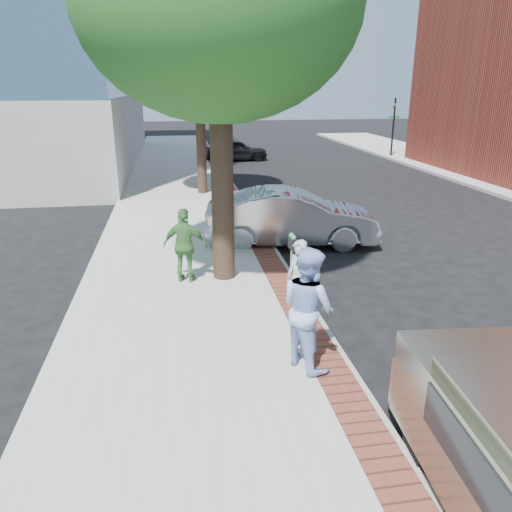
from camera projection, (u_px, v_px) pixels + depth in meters
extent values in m
plane|color=black|center=(262.00, 314.00, 10.51)|extent=(120.00, 120.00, 0.00)
cube|color=#9E9991|center=(182.00, 218.00, 17.72)|extent=(5.00, 60.00, 0.15)
cube|color=brown|center=(243.00, 214.00, 18.03)|extent=(0.60, 60.00, 0.01)
cube|color=gray|center=(252.00, 215.00, 18.11)|extent=(0.10, 60.00, 0.15)
cylinder|color=black|center=(215.00, 131.00, 30.56)|extent=(0.12, 0.12, 3.80)
imported|color=black|center=(214.00, 112.00, 30.20)|extent=(0.18, 0.15, 0.90)
cube|color=#1E7238|center=(214.00, 119.00, 30.33)|extent=(0.70, 0.03, 0.18)
cylinder|color=black|center=(393.00, 128.00, 32.34)|extent=(0.12, 0.12, 3.80)
imported|color=black|center=(395.00, 111.00, 31.98)|extent=(0.18, 0.15, 0.90)
cube|color=#1E7238|center=(394.00, 117.00, 32.11)|extent=(0.70, 0.03, 0.18)
cylinder|color=black|center=(222.00, 187.00, 11.43)|extent=(0.52, 0.52, 4.40)
ellipsoid|color=#164E1A|center=(218.00, 0.00, 10.18)|extent=(6.00, 6.00, 4.92)
cylinder|color=black|center=(201.00, 147.00, 20.96)|extent=(0.40, 0.40, 3.85)
ellipsoid|color=#164E1A|center=(198.00, 65.00, 19.90)|extent=(4.80, 4.80, 3.94)
cylinder|color=gray|center=(291.00, 274.00, 10.68)|extent=(0.07, 0.07, 1.15)
cube|color=#2D3030|center=(293.00, 245.00, 10.37)|extent=(0.12, 0.14, 0.24)
cube|color=#2D3030|center=(291.00, 242.00, 10.54)|extent=(0.12, 0.14, 0.24)
sphere|color=#3F8C4C|center=(293.00, 238.00, 10.32)|extent=(0.11, 0.11, 0.11)
sphere|color=#3F8C4C|center=(291.00, 235.00, 10.49)|extent=(0.11, 0.11, 0.11)
imported|color=#ABAAAF|center=(299.00, 279.00, 9.79)|extent=(0.64, 0.70, 1.59)
imported|color=#9CBCF2|center=(308.00, 308.00, 8.02)|extent=(1.11, 1.22, 2.04)
imported|color=#42803A|center=(185.00, 246.00, 11.57)|extent=(1.11, 0.69, 1.76)
imported|color=#A2A3A9|center=(291.00, 218.00, 14.79)|extent=(5.24, 2.41, 1.66)
imported|color=black|center=(236.00, 150.00, 31.48)|extent=(4.03, 1.82, 1.34)
cube|color=gray|center=(460.00, 394.00, 6.68)|extent=(1.71, 0.94, 0.71)
cylinder|color=black|center=(418.00, 444.00, 6.28)|extent=(0.24, 0.58, 0.57)
cube|color=black|center=(463.00, 454.00, 4.85)|extent=(0.16, 1.78, 0.49)
cube|color=black|center=(449.00, 359.00, 6.97)|extent=(1.42, 0.14, 0.36)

